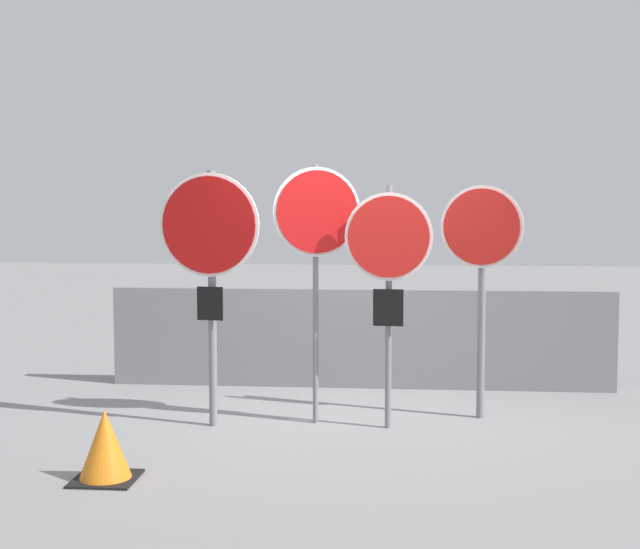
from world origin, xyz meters
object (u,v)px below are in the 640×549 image
traffic_cone_0 (105,445)px  stop_sign_3 (482,251)px  stop_sign_0 (210,245)px  stop_sign_1 (317,227)px  stop_sign_2 (389,255)px

traffic_cone_0 → stop_sign_3: bearing=35.8°
stop_sign_0 → traffic_cone_0: stop_sign_0 is taller
stop_sign_1 → traffic_cone_0: size_ratio=4.51×
stop_sign_3 → traffic_cone_0: bearing=-129.6°
stop_sign_2 → stop_sign_1: bearing=172.1°
stop_sign_0 → stop_sign_3: bearing=19.6°
traffic_cone_0 → stop_sign_0: bearing=73.8°
stop_sign_2 → stop_sign_3: stop_sign_3 is taller
stop_sign_0 → stop_sign_2: bearing=9.7°
stop_sign_1 → stop_sign_3: bearing=-6.2°
stop_sign_3 → stop_sign_1: bearing=-153.0°
stop_sign_1 → stop_sign_2: bearing=-29.9°
stop_sign_2 → stop_sign_3: size_ratio=0.99×
stop_sign_2 → traffic_cone_0: (-2.06, -1.64, -1.31)m
stop_sign_2 → stop_sign_3: 0.98m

